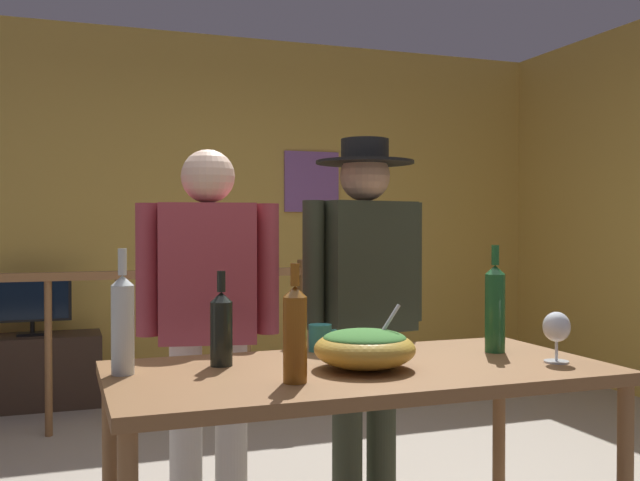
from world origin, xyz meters
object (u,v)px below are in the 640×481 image
(wine_bottle_amber, at_px, (295,332))
(wine_bottle_clear, at_px, (123,323))
(flat_screen_tv, at_px, (32,300))
(tv_console, at_px, (33,371))
(mug_teal, at_px, (321,338))
(wine_bottle_green, at_px, (495,307))
(wine_glass, at_px, (557,329))
(wine_bottle_dark, at_px, (221,327))
(framed_picture, at_px, (312,182))
(stair_railing, at_px, (124,328))
(person_standing_left, at_px, (208,310))
(serving_table, at_px, (360,389))
(salad_bowl, at_px, (365,347))
(person_standing_right, at_px, (365,291))

(wine_bottle_amber, bearing_deg, wine_bottle_clear, 147.91)
(flat_screen_tv, bearing_deg, tv_console, 90.00)
(wine_bottle_clear, distance_m, mug_teal, 0.73)
(tv_console, distance_m, wine_bottle_green, 3.61)
(wine_glass, xyz_separation_m, wine_bottle_dark, (-1.05, 0.32, 0.01))
(framed_picture, height_order, stair_railing, framed_picture)
(framed_picture, bearing_deg, tv_console, -172.25)
(mug_teal, bearing_deg, person_standing_left, 126.00)
(flat_screen_tv, distance_m, wine_bottle_clear, 3.09)
(serving_table, xyz_separation_m, mug_teal, (-0.02, 0.31, 0.12))
(tv_console, height_order, mug_teal, mug_teal)
(flat_screen_tv, relative_size, person_standing_left, 0.33)
(salad_bowl, bearing_deg, wine_bottle_clear, 167.03)
(serving_table, xyz_separation_m, person_standing_right, (0.34, 0.75, 0.24))
(framed_picture, height_order, wine_bottle_green, framed_picture)
(stair_railing, relative_size, serving_table, 2.11)
(serving_table, bearing_deg, wine_bottle_green, 8.30)
(salad_bowl, height_order, mug_teal, salad_bowl)
(mug_teal, bearing_deg, tv_console, 110.06)
(wine_bottle_green, bearing_deg, serving_table, -171.70)
(salad_bowl, bearing_deg, wine_glass, -10.42)
(person_standing_right, bearing_deg, wine_glass, 96.06)
(tv_console, height_order, person_standing_left, person_standing_left)
(flat_screen_tv, distance_m, wine_glass, 3.76)
(wine_glass, relative_size, wine_bottle_dark, 0.55)
(stair_railing, relative_size, person_standing_right, 2.05)
(tv_console, bearing_deg, flat_screen_tv, -90.00)
(tv_console, xyz_separation_m, salad_bowl, (1.08, -3.26, 0.62))
(serving_table, distance_m, wine_bottle_amber, 0.38)
(wine_bottle_dark, distance_m, mug_teal, 0.43)
(tv_console, height_order, salad_bowl, salad_bowl)
(wine_bottle_green, distance_m, person_standing_right, 0.70)
(mug_teal, bearing_deg, salad_bowl, -86.79)
(wine_glass, bearing_deg, wine_bottle_amber, -179.88)
(tv_console, xyz_separation_m, wine_bottle_green, (1.64, -3.13, 0.71))
(stair_railing, xyz_separation_m, person_standing_left, (0.19, -1.69, 0.28))
(wine_glass, bearing_deg, mug_teal, 144.34)
(person_standing_left, bearing_deg, flat_screen_tv, -61.31)
(serving_table, height_order, wine_bottle_amber, wine_bottle_amber)
(stair_railing, distance_m, person_standing_right, 1.93)
(person_standing_right, bearing_deg, wine_bottle_amber, 44.49)
(wine_bottle_dark, bearing_deg, stair_railing, 92.97)
(tv_console, distance_m, salad_bowl, 3.48)
(person_standing_left, bearing_deg, salad_bowl, 124.96)
(wine_bottle_clear, relative_size, mug_teal, 3.20)
(tv_console, relative_size, wine_bottle_green, 2.37)
(flat_screen_tv, xyz_separation_m, wine_bottle_clear, (0.36, -3.06, 0.21))
(tv_console, bearing_deg, wine_glass, -63.06)
(salad_bowl, relative_size, wine_bottle_dark, 1.05)
(tv_console, xyz_separation_m, flat_screen_tv, (0.00, -0.03, 0.49))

